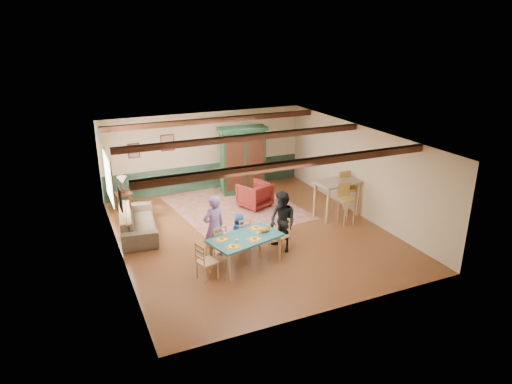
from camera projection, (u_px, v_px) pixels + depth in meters
name	position (u px, v px, depth m)	size (l,w,h in m)	color
floor	(252.00, 233.00, 12.64)	(8.00, 8.00, 0.00)	#5B3019
wall_back	(206.00, 152.00, 15.61)	(7.00, 0.02, 2.70)	beige
wall_left	(117.00, 207.00, 10.84)	(0.02, 8.00, 2.70)	beige
wall_right	(360.00, 171.00, 13.51)	(0.02, 8.00, 2.70)	beige
ceiling	(252.00, 137.00, 11.71)	(7.00, 8.00, 0.02)	white
wainscot_back	(207.00, 177.00, 15.90)	(6.95, 0.03, 0.90)	#1A3024
ceiling_beam_front	(294.00, 164.00, 9.77)	(6.95, 0.16, 0.16)	black
ceiling_beam_mid	(246.00, 138.00, 12.09)	(6.95, 0.16, 0.16)	black
ceiling_beam_back	(214.00, 120.00, 14.32)	(6.95, 0.16, 0.16)	black
window_left	(108.00, 178.00, 12.24)	(0.06, 1.60, 1.30)	white
picture_left_wall	(121.00, 199.00, 10.20)	(0.04, 0.42, 0.52)	gray
picture_back_a	(167.00, 143.00, 14.94)	(0.45, 0.04, 0.55)	gray
picture_back_b	(134.00, 151.00, 14.57)	(0.38, 0.04, 0.48)	gray
dining_table	(245.00, 251.00, 10.87)	(1.70, 0.94, 0.71)	#1F6262
dining_chair_far_left	(216.00, 242.00, 11.11)	(0.40, 0.41, 0.90)	tan
dining_chair_far_right	(241.00, 233.00, 11.56)	(0.40, 0.41, 0.90)	tan
dining_chair_end_left	(207.00, 261.00, 10.20)	(0.40, 0.41, 0.90)	tan
dining_chair_end_right	(279.00, 235.00, 11.48)	(0.40, 0.41, 0.90)	tan
person_man	(214.00, 227.00, 11.04)	(0.59, 0.39, 1.63)	#8A61A7
person_woman	(282.00, 222.00, 11.42)	(0.76, 0.59, 1.56)	black
person_child	(239.00, 231.00, 11.61)	(0.46, 0.30, 0.95)	#254797
cat	(265.00, 229.00, 10.96)	(0.34, 0.13, 0.17)	orange
place_setting_near_left	(233.00, 245.00, 10.25)	(0.38, 0.28, 0.11)	yellow
place_setting_near_center	(255.00, 237.00, 10.62)	(0.38, 0.28, 0.11)	yellow
place_setting_far_left	(221.00, 238.00, 10.60)	(0.38, 0.28, 0.11)	yellow
place_setting_far_right	(256.00, 226.00, 11.21)	(0.38, 0.28, 0.11)	yellow
area_rug	(236.00, 208.00, 14.39)	(3.49, 4.14, 0.01)	#C3AA8E
armoire	(243.00, 160.00, 15.36)	(1.61, 0.64, 2.27)	#13301E
armchair	(255.00, 195.00, 14.32)	(0.86, 0.88, 0.80)	#440D0F
sofa	(138.00, 222.00, 12.50)	(2.36, 0.92, 0.69)	#423829
end_table	(124.00, 201.00, 14.13)	(0.46, 0.46, 0.57)	black
table_lamp	(122.00, 185.00, 13.94)	(0.29, 0.29, 0.52)	#D0B186
counter_table	(336.00, 199.00, 13.58)	(1.32, 0.77, 1.10)	#B6A68D
bar_stool_left	(347.00, 204.00, 13.04)	(0.43, 0.47, 1.21)	tan
bar_stool_right	(348.00, 193.00, 13.76)	(0.45, 0.50, 1.29)	tan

